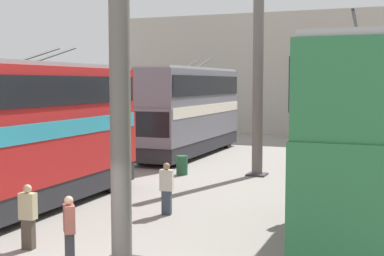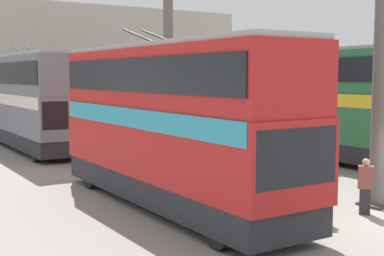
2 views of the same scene
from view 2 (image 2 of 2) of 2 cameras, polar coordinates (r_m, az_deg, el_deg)
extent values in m
cube|color=#A8A093|center=(44.55, -15.04, 6.70)|extent=(0.50, 36.00, 9.84)
cylinder|color=#605B56|center=(16.91, 19.56, 7.00)|extent=(0.48, 0.48, 8.91)
cube|color=#333338|center=(17.35, 19.08, -7.72)|extent=(0.87, 0.87, 0.08)
cylinder|color=#605B56|center=(26.74, -2.55, 6.71)|extent=(0.48, 0.48, 8.91)
cube|color=#333338|center=(27.02, -2.51, -2.69)|extent=(0.87, 0.87, 0.08)
cylinder|color=black|center=(26.28, 16.58, -2.24)|extent=(0.92, 0.30, 0.92)
cylinder|color=black|center=(24.74, 13.37, -2.63)|extent=(0.92, 0.30, 0.92)
cube|color=black|center=(26.24, 12.98, 1.90)|extent=(0.12, 2.30, 1.39)
cylinder|color=black|center=(29.77, 9.31, -1.07)|extent=(1.02, 0.30, 1.02)
cylinder|color=black|center=(28.43, 6.14, -1.35)|extent=(1.02, 0.30, 1.02)
cylinder|color=black|center=(34.89, 2.19, -0.02)|extent=(1.02, 0.30, 1.02)
cylinder|color=black|center=(33.75, -0.75, -0.21)|extent=(1.02, 0.30, 1.02)
cube|color=#28282D|center=(31.70, 3.86, -0.31)|extent=(9.33, 2.45, 0.78)
cube|color=beige|center=(31.59, 3.88, 2.17)|extent=(9.52, 2.50, 1.97)
cube|color=red|center=(31.56, 3.88, 3.45)|extent=(9.24, 2.54, 0.55)
cube|color=beige|center=(31.53, 3.90, 5.40)|extent=(9.43, 2.43, 1.60)
cube|color=black|center=(31.53, 3.90, 5.55)|extent=(9.14, 2.51, 0.88)
cube|color=#9E9EA3|center=(31.54, 3.91, 6.99)|extent=(9.33, 2.25, 0.14)
cube|color=black|center=(27.93, 9.58, 2.05)|extent=(0.12, 2.30, 1.26)
cylinder|color=#282828|center=(32.72, 3.17, 7.57)|extent=(2.35, 0.07, 0.65)
cylinder|color=#282828|center=(32.32, 2.15, 7.60)|extent=(2.35, 0.07, 0.65)
cylinder|color=black|center=(13.68, 10.25, -9.28)|extent=(0.92, 0.30, 0.92)
cylinder|color=black|center=(12.40, 2.95, -10.76)|extent=(0.92, 0.30, 0.92)
cylinder|color=black|center=(20.02, -5.13, -4.44)|extent=(0.92, 0.30, 0.92)
cylinder|color=black|center=(19.17, -10.74, -4.97)|extent=(0.92, 0.30, 0.92)
cube|color=#28282D|center=(16.20, -2.25, -6.21)|extent=(10.63, 2.45, 0.76)
cube|color=red|center=(15.97, -2.27, -1.36)|extent=(10.84, 2.50, 2.01)
cube|color=teal|center=(15.90, -2.28, 1.24)|extent=(10.52, 2.54, 0.55)
cube|color=red|center=(15.85, -2.30, 5.36)|extent=(10.74, 2.43, 1.73)
cube|color=black|center=(15.85, -2.30, 5.67)|extent=(10.41, 2.51, 0.95)
cube|color=#9E9EA3|center=(15.88, -2.31, 8.73)|extent=(10.63, 2.25, 0.14)
cube|color=black|center=(11.66, 11.04, -3.08)|extent=(0.12, 2.30, 1.28)
cylinder|color=#282828|center=(17.25, -3.58, 9.68)|extent=(2.35, 0.07, 0.65)
cylinder|color=#282828|center=(16.92, -5.69, 9.74)|extent=(2.35, 0.07, 0.65)
cylinder|color=black|center=(26.08, -11.85, -2.13)|extent=(0.97, 0.30, 0.97)
cylinder|color=black|center=(25.43, -16.29, -2.43)|extent=(0.97, 0.30, 0.97)
cylinder|color=black|center=(33.75, -16.67, -0.49)|extent=(0.97, 0.30, 0.97)
cube|color=#28282D|center=(29.66, -16.57, -0.99)|extent=(10.89, 2.45, 0.77)
cube|color=slate|center=(29.54, -16.65, 1.63)|extent=(11.11, 2.50, 1.95)
cube|color=silver|center=(29.51, -16.68, 2.98)|extent=(10.78, 2.54, 0.55)
cube|color=slate|center=(29.48, -16.75, 5.41)|extent=(11.00, 2.43, 1.95)
cube|color=black|center=(29.48, -16.76, 5.60)|extent=(10.67, 2.51, 1.07)
cube|color=#9E9EA3|center=(29.50, -16.81, 7.43)|extent=(10.89, 2.25, 0.14)
cube|color=black|center=(24.29, -13.15, 1.36)|extent=(0.12, 2.30, 1.25)
cylinder|color=#282828|center=(30.94, -16.90, 8.01)|extent=(2.35, 0.07, 0.65)
cylinder|color=#282828|center=(30.76, -18.16, 7.98)|extent=(2.35, 0.07, 0.65)
cube|color=#384251|center=(19.83, 6.99, -4.76)|extent=(0.25, 0.33, 0.78)
cube|color=beige|center=(19.71, 7.01, -2.68)|extent=(0.31, 0.45, 0.68)
sphere|color=#A37A5B|center=(19.65, 7.03, -1.38)|extent=(0.22, 0.22, 0.22)
cube|color=#2D2D33|center=(16.14, 17.95, -7.47)|extent=(0.36, 0.35, 0.75)
cube|color=#934C42|center=(15.99, 18.02, -5.02)|extent=(0.48, 0.45, 0.65)
sphere|color=tan|center=(15.92, 18.07, -3.50)|extent=(0.21, 0.21, 0.21)
cube|color=#2D2D33|center=(22.90, 13.88, -3.56)|extent=(0.23, 0.32, 0.72)
cube|color=#934C42|center=(22.80, 13.92, -1.89)|extent=(0.28, 0.44, 0.63)
sphere|color=tan|center=(22.75, 13.94, -0.85)|extent=(0.20, 0.20, 0.20)
cube|color=#473D33|center=(15.34, 12.41, -7.95)|extent=(0.22, 0.32, 0.78)
cube|color=tan|center=(15.19, 12.47, -5.29)|extent=(0.27, 0.44, 0.67)
sphere|color=tan|center=(15.11, 12.50, -3.63)|extent=(0.22, 0.22, 0.22)
cylinder|color=#235638|center=(24.52, -7.83, -2.65)|extent=(0.52, 0.52, 0.88)
cylinder|color=#235638|center=(24.52, -7.83, -2.65)|extent=(0.55, 0.55, 0.04)
camera|label=1|loc=(19.22, 58.86, 3.76)|focal=50.00mm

